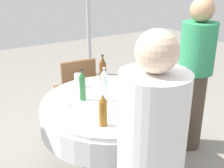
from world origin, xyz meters
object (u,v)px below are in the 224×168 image
bottle_brown_left (103,69)px  dining_table (112,115)px  plate_front (119,84)px  person_left (195,74)px  bottle_amber_far (135,90)px  bottle_green_west (82,86)px  wine_glass_east (112,102)px  bottle_amber_south (103,111)px  plate_near (60,101)px  wine_glass_south (78,78)px  bottle_clear_north (104,85)px  plate_right (158,98)px  wine_glass_rear (119,85)px  chair_rear (76,87)px  plate_inner (151,115)px  wine_glass_west (124,109)px

bottle_brown_left → dining_table: bearing=-19.2°
plate_front → person_left: bearing=63.5°
bottle_amber_far → bottle_green_west: size_ratio=1.00×
wine_glass_east → plate_front: bearing=142.9°
dining_table → bottle_amber_south: bearing=-39.3°
bottle_amber_south → plate_near: bearing=-167.1°
bottle_green_west → wine_glass_south: size_ratio=2.14×
bottle_green_west → plate_near: size_ratio=1.20×
bottle_green_west → bottle_clear_north: bearing=58.3°
dining_table → bottle_amber_south: size_ratio=4.91×
plate_front → plate_right: 0.48m
bottle_amber_south → bottle_green_west: (-0.48, 0.06, 0.01)m
bottle_clear_north → wine_glass_south: bearing=-169.0°
dining_table → wine_glass_south: wine_glass_south is taller
bottle_clear_north → dining_table: bearing=51.1°
plate_near → plate_right: same height
bottle_clear_north → bottle_green_west: 0.19m
wine_glass_east → plate_right: bearing=90.3°
plate_near → bottle_green_west: bearing=71.6°
wine_glass_south → person_left: person_left is taller
bottle_brown_left → bottle_clear_north: bearing=-27.3°
wine_glass_south → plate_right: wine_glass_south is taller
dining_table → plate_front: size_ratio=5.67×
bottle_clear_north → wine_glass_rear: size_ratio=2.37×
plate_right → chair_rear: bearing=-164.4°
dining_table → bottle_brown_left: 0.55m
plate_front → plate_near: bearing=-84.1°
bottle_green_west → plate_near: (-0.06, -0.19, -0.13)m
dining_table → wine_glass_east: size_ratio=10.06×
dining_table → plate_near: size_ratio=5.29×
wine_glass_rear → plate_right: wine_glass_rear is taller
bottle_green_west → wine_glass_south: bottle_green_west is taller
dining_table → bottle_brown_left: (-0.44, 0.15, 0.28)m
plate_inner → person_left: 0.88m
wine_glass_south → wine_glass_rear: size_ratio=1.06×
wine_glass_east → plate_right: wine_glass_east is taller
bottle_brown_left → person_left: bearing=56.4°
person_left → wine_glass_rear: bearing=-95.5°
bottle_brown_left → plate_near: 0.62m
plate_right → plate_near: bearing=-116.5°
dining_table → wine_glass_east: (0.19, -0.11, 0.24)m
dining_table → chair_rear: 0.93m
wine_glass_rear → wine_glass_east: 0.34m
plate_near → bottle_amber_far: bearing=54.0°
bottle_amber_south → wine_glass_west: (0.05, 0.16, -0.00)m
bottle_green_west → wine_glass_rear: 0.34m
wine_glass_south → chair_rear: bearing=158.5°
bottle_amber_south → wine_glass_east: bottle_amber_south is taller
dining_table → plate_right: bearing=63.9°
wine_glass_rear → plate_front: (-0.20, 0.13, -0.08)m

